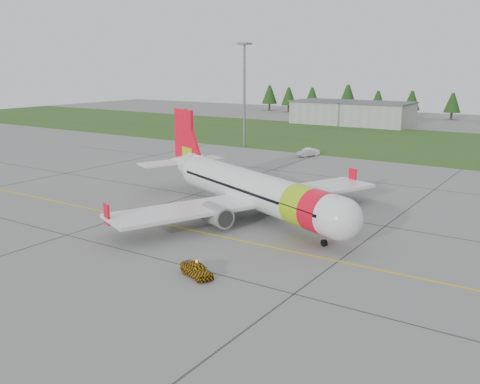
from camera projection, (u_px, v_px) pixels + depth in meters
The scene contains 8 objects.
ground at pixel (187, 266), 44.10m from camera, with size 320.00×320.00×0.00m, color gray.
aircraft at pixel (251, 189), 57.93m from camera, with size 33.36×31.68×10.64m.
follow_me_car at pixel (196, 256), 41.58m from camera, with size 1.38×1.17×3.43m, color #D2920B.
service_van at pixel (308, 144), 96.60m from camera, with size 1.56×1.47×4.47m, color silver.
grass_strip at pixel (437, 145), 110.64m from camera, with size 320.00×50.00×0.03m, color #30561E.
taxi_guideline at pixel (240, 240), 50.59m from camera, with size 120.00×0.25×0.02m, color gold.
hangar_west at pixel (352, 113), 148.76m from camera, with size 32.00×14.00×6.00m, color #A8A8A3.
floodlight_mast at pixel (244, 97), 106.01m from camera, with size 0.50×0.50×20.00m, color slate.
Camera 1 is at (26.56, -32.16, 16.20)m, focal length 40.00 mm.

